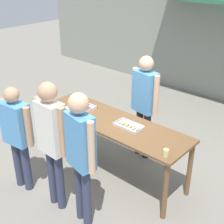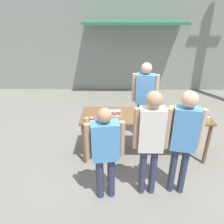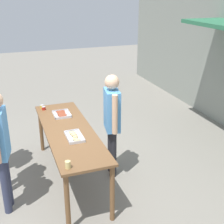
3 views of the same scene
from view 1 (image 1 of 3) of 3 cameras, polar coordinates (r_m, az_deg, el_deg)
The scene contains 11 objects.
ground_plane at distance 5.24m, azimuth 0.00°, elevation -10.70°, with size 24.00×24.00×0.00m, color gray.
serving_table at distance 4.79m, azimuth 0.00°, elevation -2.76°, with size 2.54×0.76×0.93m.
food_tray_sausages at distance 5.16m, azimuth -5.33°, elevation 0.88°, with size 0.37×0.30×0.04m.
food_tray_buns at distance 4.57m, azimuth 3.10°, elevation -2.53°, with size 0.43×0.24×0.06m.
condiment_jar_mustard at distance 5.33m, azimuth -11.06°, elevation 1.51°, with size 0.07×0.07×0.07m.
condiment_jar_ketchup at distance 5.26m, azimuth -10.26°, elevation 1.27°, with size 0.07×0.07×0.07m.
beer_cup at distance 3.95m, azimuth 9.84°, elevation -7.38°, with size 0.07×0.07×0.10m.
person_server_behind_table at distance 5.14m, azimuth 5.98°, elevation 2.45°, with size 0.58×0.29×1.80m.
person_customer_holding_hotdog at distance 4.59m, azimuth -16.98°, elevation -3.36°, with size 0.59×0.28×1.63m.
person_customer_with_cup at distance 3.73m, azimuth -5.73°, elevation -6.73°, with size 0.53×0.27×1.84m.
person_customer_waiting_in_line at distance 4.04m, azimuth -10.96°, elevation -4.23°, with size 0.55×0.24×1.85m.
Camera 1 is at (2.79, -3.13, 3.14)m, focal length 50.00 mm.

